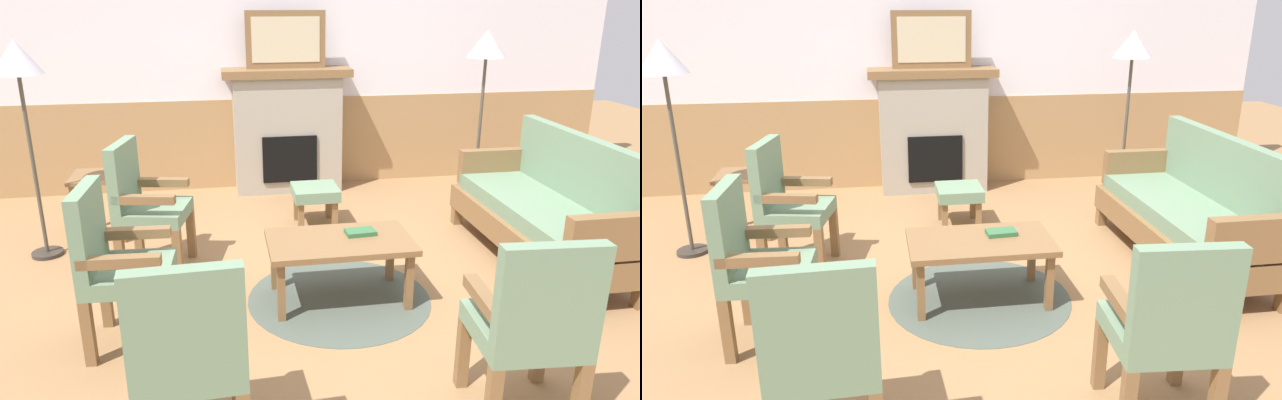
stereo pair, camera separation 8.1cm
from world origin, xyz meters
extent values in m
plane|color=#997047|center=(0.00, 0.00, 0.00)|extent=(14.00, 14.00, 0.00)
cube|color=white|center=(0.00, 2.60, 1.35)|extent=(7.20, 0.12, 2.70)
cube|color=#A87F51|center=(0.00, 2.53, 0.47)|extent=(7.20, 0.02, 0.95)
cube|color=#A39989|center=(0.00, 2.35, 0.60)|extent=(1.10, 0.36, 1.20)
cube|color=black|center=(0.00, 2.16, 0.38)|extent=(0.56, 0.02, 0.48)
cube|color=brown|center=(0.00, 2.35, 1.24)|extent=(1.30, 0.44, 0.08)
cube|color=brown|center=(0.00, 2.35, 1.56)|extent=(0.80, 0.03, 0.56)
cube|color=beige|center=(0.00, 2.33, 1.56)|extent=(0.68, 0.01, 0.44)
cube|color=brown|center=(1.39, 1.07, 0.08)|extent=(0.08, 0.08, 0.16)
cube|color=brown|center=(1.39, -0.61, 0.08)|extent=(0.08, 0.08, 0.16)
cube|color=brown|center=(1.99, 1.07, 0.08)|extent=(0.08, 0.08, 0.16)
cube|color=brown|center=(1.99, -0.61, 0.08)|extent=(0.08, 0.08, 0.16)
cube|color=brown|center=(1.69, 0.23, 0.26)|extent=(0.70, 1.80, 0.20)
cube|color=gray|center=(1.69, 0.23, 0.42)|extent=(0.60, 1.70, 0.12)
cube|color=gray|center=(1.99, 0.23, 0.73)|extent=(0.10, 1.70, 0.50)
cube|color=brown|center=(1.69, 1.08, 0.53)|extent=(0.60, 0.10, 0.30)
cube|color=brown|center=(1.69, -0.62, 0.53)|extent=(0.60, 0.10, 0.30)
cube|color=brown|center=(-0.37, -0.37, 0.20)|extent=(0.05, 0.05, 0.40)
cube|color=brown|center=(0.47, -0.37, 0.20)|extent=(0.05, 0.05, 0.40)
cube|color=brown|center=(-0.37, 0.07, 0.20)|extent=(0.05, 0.05, 0.40)
cube|color=brown|center=(0.47, 0.07, 0.20)|extent=(0.05, 0.05, 0.40)
cube|color=brown|center=(0.05, -0.15, 0.42)|extent=(0.96, 0.56, 0.04)
cylinder|color=#4C564C|center=(0.05, -0.15, 0.00)|extent=(1.25, 1.25, 0.01)
cube|color=#33663D|center=(0.20, -0.08, 0.46)|extent=(0.21, 0.14, 0.03)
cube|color=brown|center=(-0.04, 1.11, 0.13)|extent=(0.05, 0.05, 0.26)
cube|color=brown|center=(0.26, 1.11, 0.13)|extent=(0.05, 0.05, 0.26)
cube|color=brown|center=(-0.04, 1.41, 0.13)|extent=(0.05, 0.05, 0.26)
cube|color=brown|center=(0.26, 1.41, 0.13)|extent=(0.05, 0.05, 0.26)
cube|color=gray|center=(0.11, 1.26, 0.31)|extent=(0.40, 0.40, 0.10)
cube|color=brown|center=(-1.03, -0.27, 0.20)|extent=(0.06, 0.06, 0.40)
cube|color=brown|center=(-1.06, -0.69, 0.20)|extent=(0.06, 0.06, 0.40)
cube|color=brown|center=(-1.45, -0.24, 0.20)|extent=(0.06, 0.06, 0.40)
cube|color=brown|center=(-1.48, -0.66, 0.20)|extent=(0.06, 0.06, 0.40)
cube|color=gray|center=(-1.26, -0.46, 0.45)|extent=(0.51, 0.51, 0.10)
cube|color=gray|center=(-1.46, -0.45, 0.74)|extent=(0.11, 0.48, 0.48)
cube|color=brown|center=(-1.24, -0.26, 0.62)|extent=(0.44, 0.10, 0.06)
cube|color=brown|center=(-1.27, -0.67, 0.62)|extent=(0.44, 0.10, 0.06)
cube|color=brown|center=(-0.96, 0.74, 0.20)|extent=(0.07, 0.07, 0.40)
cube|color=brown|center=(-1.05, 0.32, 0.20)|extent=(0.07, 0.07, 0.40)
cube|color=brown|center=(-1.38, 0.82, 0.20)|extent=(0.07, 0.07, 0.40)
cube|color=brown|center=(-1.46, 0.40, 0.20)|extent=(0.07, 0.07, 0.40)
cube|color=gray|center=(-1.21, 0.57, 0.45)|extent=(0.56, 0.56, 0.10)
cube|color=gray|center=(-1.41, 0.61, 0.74)|extent=(0.17, 0.49, 0.48)
cube|color=brown|center=(-1.17, 0.77, 0.62)|extent=(0.45, 0.15, 0.06)
cube|color=brown|center=(-1.25, 0.37, 0.62)|extent=(0.45, 0.15, 0.06)
cube|color=brown|center=(-1.10, -1.18, 0.20)|extent=(0.06, 0.06, 0.40)
cube|color=brown|center=(-0.68, -1.17, 0.20)|extent=(0.06, 0.06, 0.40)
cube|color=gray|center=(-0.88, -1.38, 0.45)|extent=(0.50, 0.50, 0.10)
cube|color=gray|center=(-0.88, -1.58, 0.74)|extent=(0.48, 0.10, 0.48)
cube|color=brown|center=(-1.09, -1.39, 0.62)|extent=(0.09, 0.44, 0.06)
cube|color=brown|center=(-0.68, -1.38, 0.62)|extent=(0.09, 0.44, 0.06)
cube|color=brown|center=(0.49, -1.19, 0.20)|extent=(0.06, 0.06, 0.40)
cube|color=brown|center=(0.91, -1.23, 0.20)|extent=(0.06, 0.06, 0.40)
cube|color=brown|center=(0.88, -1.64, 0.20)|extent=(0.06, 0.06, 0.40)
cube|color=gray|center=(0.69, -1.42, 0.45)|extent=(0.51, 0.51, 0.10)
cube|color=gray|center=(0.67, -1.62, 0.74)|extent=(0.48, 0.12, 0.48)
cube|color=brown|center=(0.48, -1.40, 0.62)|extent=(0.10, 0.44, 0.06)
cube|color=brown|center=(0.89, -1.43, 0.62)|extent=(0.10, 0.44, 0.06)
cube|color=brown|center=(-1.90, 1.49, 0.26)|extent=(0.04, 0.04, 0.52)
cube|color=brown|center=(-1.54, 1.49, 0.26)|extent=(0.04, 0.04, 0.52)
cube|color=brown|center=(-1.90, 1.13, 0.26)|extent=(0.04, 0.04, 0.52)
cube|color=brown|center=(-1.54, 1.13, 0.26)|extent=(0.04, 0.04, 0.52)
cube|color=brown|center=(-1.72, 1.31, 0.54)|extent=(0.44, 0.44, 0.03)
cylinder|color=#332D28|center=(1.78, 1.58, 0.01)|extent=(0.24, 0.24, 0.03)
cylinder|color=#4C473D|center=(1.78, 1.58, 0.73)|extent=(0.03, 0.03, 1.40)
cone|color=silver|center=(1.78, 1.58, 1.55)|extent=(0.36, 0.36, 0.25)
cylinder|color=#332D28|center=(-2.11, 0.96, 0.01)|extent=(0.24, 0.24, 0.03)
cylinder|color=#4C473D|center=(-2.11, 0.96, 0.73)|extent=(0.03, 0.03, 1.40)
cone|color=silver|center=(-2.11, 0.96, 1.55)|extent=(0.36, 0.36, 0.25)
camera|label=1|loc=(-0.70, -3.69, 1.96)|focal=33.20mm
camera|label=2|loc=(-0.62, -3.71, 1.96)|focal=33.20mm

